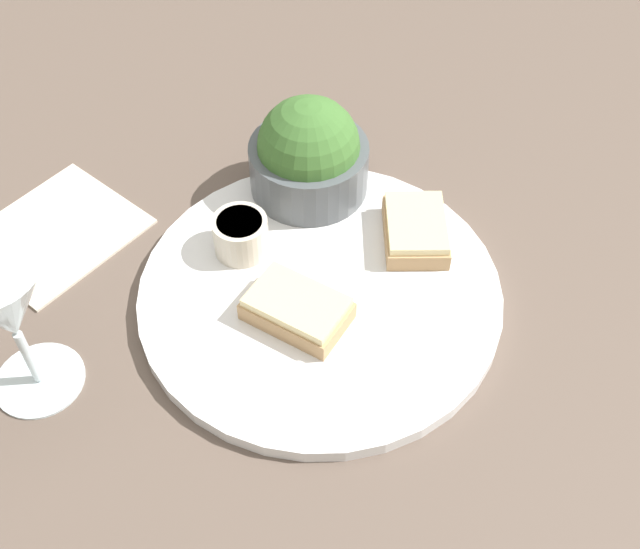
{
  "coord_description": "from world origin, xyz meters",
  "views": [
    {
      "loc": [
        -0.39,
        0.22,
        0.57
      ],
      "look_at": [
        0.0,
        0.0,
        0.03
      ],
      "focal_mm": 45.0,
      "sensor_mm": 36.0,
      "label": 1
    }
  ],
  "objects_px": {
    "salad_bowl": "(309,155)",
    "sauce_ramekin": "(241,233)",
    "cheese_toast_far": "(416,230)",
    "wine_glass": "(5,309)",
    "cheese_toast_near": "(297,309)",
    "napkin": "(56,231)"
  },
  "relations": [
    {
      "from": "cheese_toast_near",
      "to": "napkin",
      "type": "relative_size",
      "value": 0.56
    },
    {
      "from": "sauce_ramekin",
      "to": "wine_glass",
      "type": "xyz_separation_m",
      "value": [
        -0.04,
        0.21,
        0.06
      ]
    },
    {
      "from": "cheese_toast_far",
      "to": "wine_glass",
      "type": "xyz_separation_m",
      "value": [
        0.03,
        0.36,
        0.07
      ]
    },
    {
      "from": "cheese_toast_near",
      "to": "napkin",
      "type": "xyz_separation_m",
      "value": [
        0.22,
        0.15,
        -0.02
      ]
    },
    {
      "from": "sauce_ramekin",
      "to": "wine_glass",
      "type": "relative_size",
      "value": 0.36
    },
    {
      "from": "cheese_toast_far",
      "to": "napkin",
      "type": "distance_m",
      "value": 0.35
    },
    {
      "from": "salad_bowl",
      "to": "sauce_ramekin",
      "type": "height_order",
      "value": "salad_bowl"
    },
    {
      "from": "cheese_toast_far",
      "to": "wine_glass",
      "type": "bearing_deg",
      "value": 85.28
    },
    {
      "from": "wine_glass",
      "to": "napkin",
      "type": "distance_m",
      "value": 0.2
    },
    {
      "from": "salad_bowl",
      "to": "sauce_ramekin",
      "type": "xyz_separation_m",
      "value": [
        -0.04,
        0.1,
        -0.02
      ]
    },
    {
      "from": "salad_bowl",
      "to": "sauce_ramekin",
      "type": "bearing_deg",
      "value": 114.32
    },
    {
      "from": "cheese_toast_near",
      "to": "napkin",
      "type": "distance_m",
      "value": 0.26
    },
    {
      "from": "salad_bowl",
      "to": "cheese_toast_far",
      "type": "relative_size",
      "value": 1.19
    },
    {
      "from": "cheese_toast_far",
      "to": "napkin",
      "type": "bearing_deg",
      "value": 57.23
    },
    {
      "from": "wine_glass",
      "to": "sauce_ramekin",
      "type": "bearing_deg",
      "value": -79.32
    },
    {
      "from": "sauce_ramekin",
      "to": "cheese_toast_near",
      "type": "bearing_deg",
      "value": -176.13
    },
    {
      "from": "cheese_toast_far",
      "to": "wine_glass",
      "type": "relative_size",
      "value": 0.68
    },
    {
      "from": "cheese_toast_near",
      "to": "napkin",
      "type": "bearing_deg",
      "value": 34.98
    },
    {
      "from": "salad_bowl",
      "to": "wine_glass",
      "type": "height_order",
      "value": "wine_glass"
    },
    {
      "from": "sauce_ramekin",
      "to": "cheese_toast_far",
      "type": "xyz_separation_m",
      "value": [
        -0.07,
        -0.15,
        -0.01
      ]
    },
    {
      "from": "wine_glass",
      "to": "napkin",
      "type": "bearing_deg",
      "value": -22.08
    },
    {
      "from": "wine_glass",
      "to": "napkin",
      "type": "relative_size",
      "value": 0.79
    }
  ]
}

